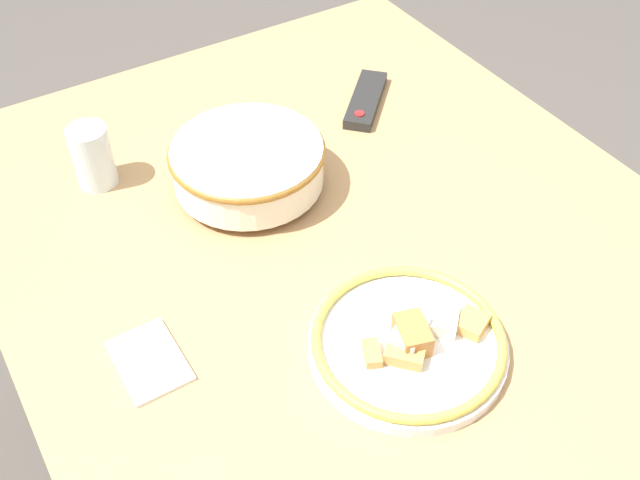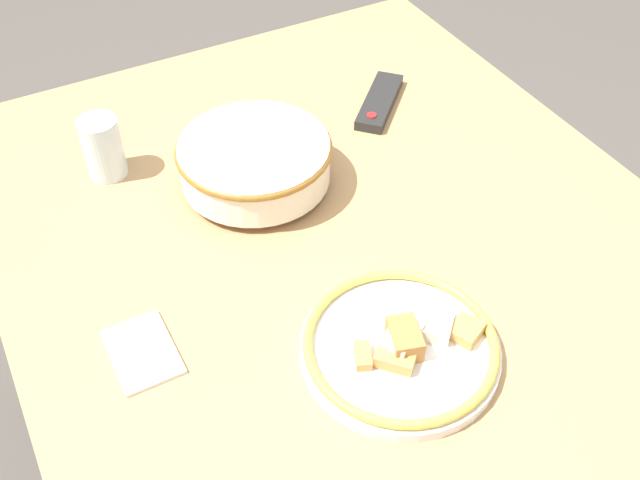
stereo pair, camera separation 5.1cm
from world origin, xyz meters
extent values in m
plane|color=#4C4742|center=(0.00, 0.00, 0.00)|extent=(8.00, 8.00, 0.00)
cube|color=tan|center=(0.00, 0.00, 0.69)|extent=(1.41, 1.06, 0.04)
cylinder|color=tan|center=(-0.64, -0.46, 0.33)|extent=(0.06, 0.06, 0.67)
cylinder|color=tan|center=(-0.64, 0.46, 0.33)|extent=(0.06, 0.06, 0.67)
cylinder|color=silver|center=(-0.24, -0.07, 0.72)|extent=(0.12, 0.12, 0.02)
cylinder|color=silver|center=(-0.24, -0.07, 0.76)|extent=(0.26, 0.26, 0.07)
cylinder|color=#B75B23|center=(-0.24, -0.07, 0.75)|extent=(0.23, 0.23, 0.06)
torus|color=#936023|center=(-0.24, -0.07, 0.79)|extent=(0.27, 0.27, 0.01)
cylinder|color=white|center=(0.19, -0.05, 0.72)|extent=(0.28, 0.28, 0.02)
torus|color=gold|center=(0.19, -0.05, 0.73)|extent=(0.27, 0.27, 0.01)
cube|color=silver|center=(0.18, 0.01, 0.74)|extent=(0.07, 0.07, 0.02)
cube|color=silver|center=(0.19, -0.05, 0.74)|extent=(0.07, 0.07, 0.03)
cube|color=tan|center=(0.18, -0.10, 0.73)|extent=(0.05, 0.04, 0.02)
cube|color=tan|center=(0.21, 0.04, 0.74)|extent=(0.05, 0.06, 0.02)
cube|color=tan|center=(0.21, -0.07, 0.74)|extent=(0.06, 0.06, 0.02)
cube|color=#B2753D|center=(0.19, -0.04, 0.74)|extent=(0.07, 0.06, 0.04)
cube|color=black|center=(-0.34, 0.24, 0.72)|extent=(0.17, 0.17, 0.02)
cylinder|color=red|center=(-0.30, 0.20, 0.73)|extent=(0.02, 0.02, 0.00)
cylinder|color=silver|center=(-0.39, -0.29, 0.76)|extent=(0.07, 0.07, 0.11)
cube|color=white|center=(0.02, -0.36, 0.71)|extent=(0.12, 0.09, 0.01)
camera|label=1|loc=(0.66, -0.49, 1.56)|focal=42.00mm
camera|label=2|loc=(0.69, -0.44, 1.56)|focal=42.00mm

